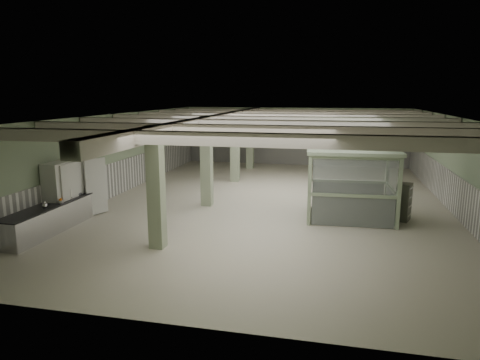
% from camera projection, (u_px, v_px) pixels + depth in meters
% --- Properties ---
extents(floor, '(20.00, 20.00, 0.00)m').
position_uv_depth(floor, '(271.00, 202.00, 17.89)').
color(floor, beige).
rests_on(floor, ground).
extents(ceiling, '(14.00, 20.00, 0.02)m').
position_uv_depth(ceiling, '(273.00, 116.00, 17.17)').
color(ceiling, beige).
rests_on(ceiling, wall_back).
extents(wall_back, '(14.00, 0.02, 3.60)m').
position_uv_depth(wall_back, '(295.00, 136.00, 27.10)').
color(wall_back, '#93A786').
rests_on(wall_back, floor).
extents(wall_front, '(14.00, 0.02, 3.60)m').
position_uv_depth(wall_front, '(194.00, 240.00, 7.96)').
color(wall_front, '#93A786').
rests_on(wall_front, floor).
extents(wall_left, '(0.02, 20.00, 3.60)m').
position_uv_depth(wall_left, '(116.00, 155.00, 19.02)').
color(wall_left, '#93A786').
rests_on(wall_left, floor).
extents(wall_right, '(0.02, 20.00, 3.60)m').
position_uv_depth(wall_right, '(457.00, 166.00, 16.04)').
color(wall_right, '#93A786').
rests_on(wall_right, floor).
extents(wainscot_left, '(0.05, 19.90, 1.50)m').
position_uv_depth(wainscot_left, '(118.00, 178.00, 19.22)').
color(wainscot_left, white).
rests_on(wainscot_left, floor).
extents(wainscot_right, '(0.05, 19.90, 1.50)m').
position_uv_depth(wainscot_right, '(453.00, 193.00, 16.26)').
color(wainscot_right, white).
rests_on(wainscot_right, floor).
extents(wainscot_back, '(13.90, 0.05, 1.50)m').
position_uv_depth(wainscot_back, '(294.00, 153.00, 27.28)').
color(wainscot_back, white).
rests_on(wainscot_back, floor).
extents(girder, '(0.45, 19.90, 0.40)m').
position_uv_depth(girder, '(213.00, 120.00, 17.75)').
color(girder, beige).
rests_on(girder, ceiling).
extents(beam_a, '(13.90, 0.35, 0.32)m').
position_uv_depth(beam_a, '(227.00, 139.00, 10.03)').
color(beam_a, beige).
rests_on(beam_a, ceiling).
extents(beam_b, '(13.90, 0.35, 0.32)m').
position_uv_depth(beam_b, '(248.00, 130.00, 12.43)').
color(beam_b, beige).
rests_on(beam_b, ceiling).
extents(beam_c, '(13.90, 0.35, 0.32)m').
position_uv_depth(beam_c, '(262.00, 124.00, 14.82)').
color(beam_c, beige).
rests_on(beam_c, ceiling).
extents(beam_d, '(13.90, 0.35, 0.32)m').
position_uv_depth(beam_d, '(273.00, 120.00, 17.21)').
color(beam_d, beige).
rests_on(beam_d, ceiling).
extents(beam_e, '(13.90, 0.35, 0.32)m').
position_uv_depth(beam_e, '(280.00, 117.00, 19.60)').
color(beam_e, beige).
rests_on(beam_e, ceiling).
extents(beam_f, '(13.90, 0.35, 0.32)m').
position_uv_depth(beam_f, '(287.00, 114.00, 21.99)').
color(beam_f, beige).
rests_on(beam_f, ceiling).
extents(beam_g, '(13.90, 0.35, 0.32)m').
position_uv_depth(beam_g, '(292.00, 112.00, 24.38)').
color(beam_g, beige).
rests_on(beam_g, ceiling).
extents(column_a, '(0.42, 0.42, 3.60)m').
position_uv_depth(column_a, '(156.00, 188.00, 12.32)').
color(column_a, '#97A585').
rests_on(column_a, floor).
extents(column_b, '(0.42, 0.42, 3.60)m').
position_uv_depth(column_b, '(207.00, 162.00, 17.11)').
color(column_b, '#97A585').
rests_on(column_b, floor).
extents(column_c, '(0.42, 0.42, 3.60)m').
position_uv_depth(column_c, '(235.00, 147.00, 21.89)').
color(column_c, '#97A585').
rests_on(column_c, floor).
extents(column_d, '(0.42, 0.42, 3.60)m').
position_uv_depth(column_d, '(250.00, 139.00, 25.72)').
color(column_d, '#97A585').
rests_on(column_d, floor).
extents(pendant_front, '(0.44, 0.44, 0.22)m').
position_uv_depth(pendant_front, '(265.00, 143.00, 12.39)').
color(pendant_front, '#324334').
rests_on(pendant_front, ceiling).
extents(pendant_mid, '(0.44, 0.44, 0.22)m').
position_uv_depth(pendant_mid, '(286.00, 129.00, 17.65)').
color(pendant_mid, '#324334').
rests_on(pendant_mid, ceiling).
extents(pendant_back, '(0.44, 0.44, 0.22)m').
position_uv_depth(pendant_back, '(297.00, 121.00, 22.44)').
color(pendant_back, '#324334').
rests_on(pendant_back, ceiling).
extents(prep_counter, '(0.84, 4.81, 0.91)m').
position_uv_depth(prep_counter, '(57.00, 215.00, 14.36)').
color(prep_counter, '#BBBBC0').
rests_on(prep_counter, floor).
extents(pitcher_near, '(0.22, 0.25, 0.29)m').
position_uv_depth(pitcher_near, '(71.00, 193.00, 15.02)').
color(pitcher_near, '#BBBBC0').
rests_on(pitcher_near, prep_counter).
extents(pitcher_far, '(0.23, 0.24, 0.24)m').
position_uv_depth(pitcher_far, '(45.00, 205.00, 13.45)').
color(pitcher_far, '#BBBBC0').
rests_on(pitcher_far, prep_counter).
extents(veg_colander, '(0.42, 0.42, 0.19)m').
position_uv_depth(veg_colander, '(76.00, 192.00, 15.33)').
color(veg_colander, '#414146').
rests_on(veg_colander, prep_counter).
extents(orange_bowl, '(0.27, 0.27, 0.09)m').
position_uv_depth(orange_bowl, '(60.00, 202.00, 14.19)').
color(orange_bowl, '#B2B2B7').
rests_on(orange_bowl, prep_counter).
extents(walkin_cooler, '(0.94, 2.39, 2.19)m').
position_uv_depth(walkin_cooler, '(72.00, 190.00, 15.26)').
color(walkin_cooler, silver).
rests_on(walkin_cooler, floor).
extents(guard_booth, '(3.30, 2.84, 2.56)m').
position_uv_depth(guard_booth, '(351.00, 171.00, 15.40)').
color(guard_booth, '#97AC8A').
rests_on(guard_booth, floor).
extents(filing_cabinet, '(0.63, 0.74, 1.35)m').
position_uv_depth(filing_cabinet, '(404.00, 202.00, 15.24)').
color(filing_cabinet, '#505345').
rests_on(filing_cabinet, floor).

